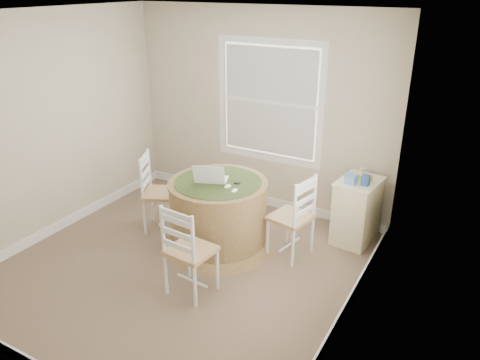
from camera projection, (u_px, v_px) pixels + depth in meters
The scene contains 14 objects.
room at pixel (199, 151), 4.64m from camera, with size 3.64×3.64×2.64m.
round_table at pixel (219, 211), 5.33m from camera, with size 1.30×1.30×0.80m.
chair_left at pixel (161, 193), 5.69m from camera, with size 0.42×0.40×0.95m, color white, non-canonical shape.
chair_near at pixel (191, 250), 4.49m from camera, with size 0.42×0.40×0.95m, color white, non-canonical shape.
chair_right at pixel (291, 217), 5.12m from camera, with size 0.42×0.40×0.95m, color white, non-canonical shape.
laptop at pixel (211, 179), 5.19m from camera, with size 0.44×0.41×0.24m.
mouse at pixel (228, 187), 5.04m from camera, with size 0.06×0.10×0.03m, color white.
phone at pixel (235, 191), 4.96m from camera, with size 0.04×0.09×0.02m, color #B7BABF.
keys at pixel (237, 183), 5.14m from camera, with size 0.06×0.05×0.03m, color black.
corner_chest at pixel (356, 211), 5.44m from camera, with size 0.49×0.62×0.77m.
tissue_box at pixel (351, 179), 5.20m from camera, with size 0.12×0.12×0.10m, color #598FCC.
box_yellow at pixel (365, 177), 5.29m from camera, with size 0.15×0.10×0.06m, color #C5D24A.
box_blue at pixel (365, 180), 5.14m from camera, with size 0.08×0.08×0.12m, color #2F4C8F.
cup_cream at pixel (362, 172), 5.41m from camera, with size 0.07×0.07×0.09m, color beige.
Camera 1 is at (2.66, -3.45, 2.86)m, focal length 35.00 mm.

